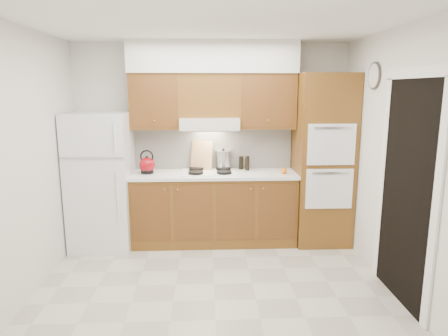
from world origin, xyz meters
name	(u,v)px	position (x,y,z in m)	size (l,w,h in m)	color
floor	(214,284)	(0.00, 0.00, 0.00)	(3.60, 3.60, 0.00)	beige
ceiling	(213,23)	(0.00, 0.00, 2.60)	(3.60, 3.60, 0.00)	white
wall_back	(211,142)	(0.00, 1.50, 1.30)	(3.60, 0.02, 2.60)	silver
wall_left	(27,164)	(-1.80, 0.00, 1.30)	(0.02, 3.00, 2.60)	silver
wall_right	(392,161)	(1.80, 0.00, 1.30)	(0.02, 3.00, 2.60)	silver
fridge	(102,181)	(-1.41, 1.14, 0.86)	(0.75, 0.72, 1.72)	white
base_cabinets	(214,209)	(0.02, 1.20, 0.45)	(2.11, 0.60, 0.90)	brown
countertop	(214,174)	(0.03, 1.19, 0.92)	(2.13, 0.62, 0.04)	white
backsplash	(213,148)	(0.02, 1.49, 1.22)	(2.11, 0.03, 0.56)	white
oven_cabinet	(323,160)	(1.44, 1.18, 1.10)	(0.70, 0.65, 2.20)	brown
upper_cab_left	(155,102)	(-0.71, 1.33, 1.85)	(0.63, 0.33, 0.70)	brown
upper_cab_right	(266,101)	(0.72, 1.33, 1.85)	(0.73, 0.33, 0.70)	brown
range_hood	(210,123)	(-0.02, 1.27, 1.57)	(0.75, 0.45, 0.15)	silver
upper_cab_over_hood	(209,96)	(-0.02, 1.33, 1.92)	(0.75, 0.33, 0.55)	brown
soffit	(213,57)	(0.03, 1.32, 2.40)	(2.13, 0.36, 0.40)	silver
cooktop	(210,172)	(-0.02, 1.21, 0.95)	(0.74, 0.50, 0.01)	white
doorway	(406,194)	(1.79, -0.35, 1.05)	(0.02, 0.90, 2.10)	black
wall_clock	(374,76)	(1.79, 0.55, 2.15)	(0.30, 0.30, 0.02)	#3F3833
kettle	(147,165)	(-0.83, 1.19, 1.05)	(0.20, 0.20, 0.20)	maroon
cutting_board	(202,155)	(-0.13, 1.39, 1.14)	(0.29, 0.02, 0.39)	tan
stock_pot	(223,159)	(0.16, 1.41, 1.08)	(0.21, 0.21, 0.22)	silver
condiment_a	(247,163)	(0.48, 1.33, 1.04)	(0.05, 0.05, 0.20)	black
condiment_b	(241,163)	(0.40, 1.42, 1.03)	(0.05, 0.05, 0.18)	black
condiment_c	(247,165)	(0.47, 1.35, 1.01)	(0.05, 0.05, 0.15)	black
orange_near	(284,171)	(0.92, 1.09, 0.98)	(0.07, 0.07, 0.07)	#FF640D
orange_far	(284,171)	(0.92, 1.12, 0.98)	(0.07, 0.07, 0.07)	orange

